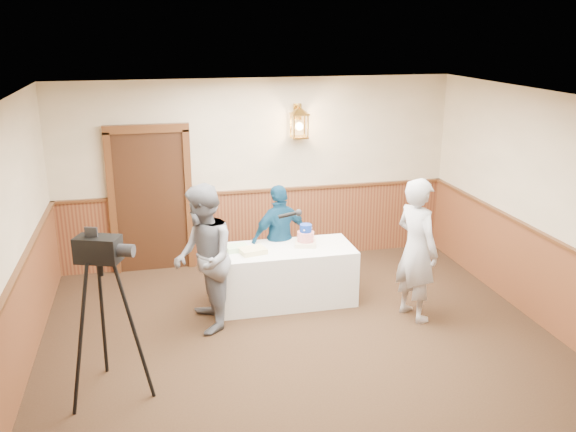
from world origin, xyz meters
name	(u,v)px	position (x,y,z in m)	size (l,w,h in m)	color
ground	(319,378)	(0.00, 0.00, 0.00)	(7.00, 7.00, 0.00)	#301E12
room_shell	(305,227)	(-0.05, 0.45, 1.52)	(6.02, 7.02, 2.81)	#B7AA89
display_table	(285,275)	(0.06, 1.90, 0.38)	(1.80, 0.80, 0.75)	white
tiered_cake	(306,237)	(0.35, 1.96, 0.86)	(0.34, 0.34, 0.29)	beige
sheet_cake_yellow	(253,251)	(-0.38, 1.82, 0.78)	(0.32, 0.24, 0.07)	#FFED98
sheet_cake_green	(237,248)	(-0.56, 1.96, 0.78)	(0.28, 0.22, 0.06)	#B6E3A0
interviewer	(204,259)	(-1.04, 1.39, 0.89)	(1.53, 0.90, 1.79)	slate
baker	(416,250)	(1.53, 1.10, 0.90)	(0.66, 0.43, 1.80)	#A8A9AF
assistant_p	(280,238)	(0.09, 2.30, 0.75)	(0.87, 0.36, 1.49)	navy
tv_camera_rig	(106,326)	(-2.10, 0.20, 0.74)	(0.65, 0.61, 1.66)	black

